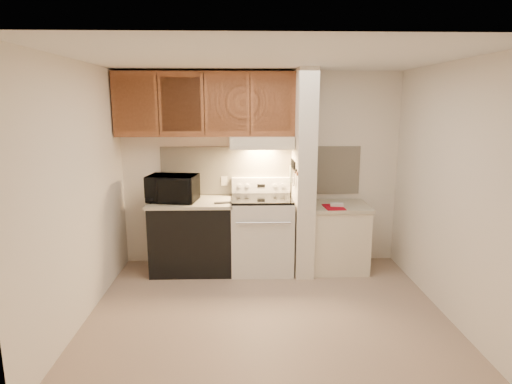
{
  "coord_description": "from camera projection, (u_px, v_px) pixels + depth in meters",
  "views": [
    {
      "loc": [
        -0.23,
        -4.03,
        2.11
      ],
      "look_at": [
        -0.09,
        0.75,
        1.1
      ],
      "focal_mm": 30.0,
      "sensor_mm": 36.0,
      "label": 1
    }
  ],
  "objects": [
    {
      "name": "cab_door_a",
      "position": [
        135.0,
        104.0,
        5.05
      ],
      "size": [
        0.46,
        0.01,
        0.63
      ],
      "primitive_type": "cube",
      "color": "brown",
      "rests_on": "upper_cabinets"
    },
    {
      "name": "knife_handle_b",
      "position": [
        294.0,
        165.0,
        5.12
      ],
      "size": [
        0.02,
        0.02,
        0.1
      ],
      "primitive_type": "cylinder",
      "color": "black",
      "rests_on": "knife_strip"
    },
    {
      "name": "cab_door_c",
      "position": [
        227.0,
        104.0,
        5.08
      ],
      "size": [
        0.46,
        0.01,
        0.63
      ],
      "primitive_type": "cube",
      "color": "brown",
      "rests_on": "upper_cabinets"
    },
    {
      "name": "pillar_trim",
      "position": [
        294.0,
        169.0,
        5.25
      ],
      "size": [
        0.01,
        0.7,
        0.04
      ],
      "primitive_type": "cube",
      "color": "brown",
      "rests_on": "partition_pillar"
    },
    {
      "name": "cab_gap_a",
      "position": [
        158.0,
        104.0,
        5.06
      ],
      "size": [
        0.01,
        0.01,
        0.73
      ],
      "primitive_type": "cube",
      "color": "black",
      "rests_on": "upper_cabinets"
    },
    {
      "name": "spoon_rest",
      "position": [
        223.0,
        203.0,
        5.17
      ],
      "size": [
        0.21,
        0.11,
        0.01
      ],
      "primitive_type": "cube",
      "rotation": [
        0.0,
        0.0,
        0.24
      ],
      "color": "black",
      "rests_on": "left_countertop"
    },
    {
      "name": "ceiling",
      "position": [
        268.0,
        58.0,
        3.87
      ],
      "size": [
        3.6,
        3.6,
        0.0
      ],
      "primitive_type": "plane",
      "rotation": [
        3.14,
        0.0,
        0.0
      ],
      "color": "white",
      "rests_on": "wall_back"
    },
    {
      "name": "oven_handle",
      "position": [
        263.0,
        223.0,
        5.02
      ],
      "size": [
        0.65,
        0.02,
        0.02
      ],
      "primitive_type": "cylinder",
      "rotation": [
        0.0,
        1.57,
        0.0
      ],
      "color": "silver",
      "rests_on": "range_body"
    },
    {
      "name": "knife_blade_d",
      "position": [
        292.0,
        175.0,
        5.31
      ],
      "size": [
        0.01,
        0.04,
        0.16
      ],
      "primitive_type": "cube",
      "color": "silver",
      "rests_on": "knife_strip"
    },
    {
      "name": "knife_handle_e",
      "position": [
        292.0,
        162.0,
        5.35
      ],
      "size": [
        0.02,
        0.02,
        0.1
      ],
      "primitive_type": "cylinder",
      "color": "black",
      "rests_on": "knife_strip"
    },
    {
      "name": "knife_blade_a",
      "position": [
        294.0,
        179.0,
        5.08
      ],
      "size": [
        0.01,
        0.03,
        0.16
      ],
      "primitive_type": "cube",
      "color": "silver",
      "rests_on": "knife_strip"
    },
    {
      "name": "teal_jar",
      "position": [
        166.0,
        194.0,
        5.51
      ],
      "size": [
        0.1,
        0.1,
        0.09
      ],
      "primitive_type": "cylinder",
      "rotation": [
        0.0,
        0.0,
        0.25
      ],
      "color": "#2A665F",
      "rests_on": "left_countertop"
    },
    {
      "name": "range_knob_right_outer",
      "position": [
        283.0,
        186.0,
        5.54
      ],
      "size": [
        0.05,
        0.02,
        0.05
      ],
      "primitive_type": "cylinder",
      "rotation": [
        1.57,
        0.0,
        0.0
      ],
      "color": "silver",
      "rests_on": "range_backguard"
    },
    {
      "name": "range_knob_left_outer",
      "position": [
        240.0,
        186.0,
        5.52
      ],
      "size": [
        0.05,
        0.02,
        0.05
      ],
      "primitive_type": "cylinder",
      "rotation": [
        1.57,
        0.0,
        0.0
      ],
      "color": "silver",
      "rests_on": "range_backguard"
    },
    {
      "name": "hood_lip",
      "position": [
        262.0,
        147.0,
        5.11
      ],
      "size": [
        0.78,
        0.04,
        0.06
      ],
      "primitive_type": "cube",
      "color": "beige",
      "rests_on": "range_hood"
    },
    {
      "name": "wall_right",
      "position": [
        451.0,
        192.0,
        4.18
      ],
      "size": [
        0.02,
        3.0,
        2.5
      ],
      "primitive_type": "cube",
      "color": "white",
      "rests_on": "floor"
    },
    {
      "name": "knife_blade_c",
      "position": [
        293.0,
        178.0,
        5.21
      ],
      "size": [
        0.01,
        0.04,
        0.2
      ],
      "primitive_type": "cube",
      "color": "silver",
      "rests_on": "knife_strip"
    },
    {
      "name": "dishwasher_front",
      "position": [
        192.0,
        237.0,
        5.41
      ],
      "size": [
        1.0,
        0.63,
        0.87
      ],
      "primitive_type": "cube",
      "color": "black",
      "rests_on": "floor"
    },
    {
      "name": "red_folder",
      "position": [
        334.0,
        207.0,
        5.21
      ],
      "size": [
        0.25,
        0.32,
        0.01
      ],
      "primitive_type": "cube",
      "rotation": [
        0.0,
        0.0,
        0.06
      ],
      "color": "maroon",
      "rests_on": "right_countertop"
    },
    {
      "name": "wall_left",
      "position": [
        79.0,
        194.0,
        4.07
      ],
      "size": [
        0.02,
        3.0,
        2.5
      ],
      "primitive_type": "cube",
      "color": "white",
      "rests_on": "floor"
    },
    {
      "name": "white_box",
      "position": [
        337.0,
        205.0,
        5.26
      ],
      "size": [
        0.17,
        0.13,
        0.04
      ],
      "primitive_type": "cube",
      "rotation": [
        0.0,
        0.0,
        -0.17
      ],
      "color": "white",
      "rests_on": "right_countertop"
    },
    {
      "name": "right_countertop",
      "position": [
        339.0,
        206.0,
        5.37
      ],
      "size": [
        0.74,
        0.64,
        0.04
      ],
      "primitive_type": "cube",
      "color": "#C0B69D",
      "rests_on": "right_cab_base"
    },
    {
      "name": "knife_handle_a",
      "position": [
        295.0,
        166.0,
        5.04
      ],
      "size": [
        0.02,
        0.02,
        0.1
      ],
      "primitive_type": "cylinder",
      "color": "black",
      "rests_on": "knife_strip"
    },
    {
      "name": "knife_blade_b",
      "position": [
        294.0,
        179.0,
        5.14
      ],
      "size": [
        0.01,
        0.04,
        0.18
      ],
      "primitive_type": "cube",
      "color": "silver",
      "rests_on": "knife_strip"
    },
    {
      "name": "cab_gap_b",
      "position": [
        204.0,
        104.0,
        5.07
      ],
      "size": [
        0.01,
        0.01,
        0.73
      ],
      "primitive_type": "cube",
      "color": "black",
      "rests_on": "upper_cabinets"
    },
    {
      "name": "upper_cabinets",
      "position": [
        205.0,
        104.0,
        5.23
      ],
      "size": [
        2.18,
        0.33,
        0.77
      ],
      "primitive_type": "cube",
      "color": "brown",
      "rests_on": "wall_back"
    },
    {
      "name": "backsplash",
      "position": [
        261.0,
        170.0,
        5.59
      ],
      "size": [
        2.6,
        0.02,
        0.63
      ],
      "primitive_type": "cube",
      "color": "beige",
      "rests_on": "wall_back"
    },
    {
      "name": "cab_door_b",
      "position": [
        181.0,
        104.0,
        5.07
      ],
      "size": [
        0.46,
        0.01,
        0.63
      ],
      "primitive_type": "cube",
      "color": "brown",
      "rests_on": "upper_cabinets"
    },
    {
      "name": "range_hood",
      "position": [
        262.0,
        142.0,
        5.3
      ],
      "size": [
        0.78,
        0.44,
        0.15
      ],
      "primitive_type": "cube",
      "color": "beige",
      "rests_on": "upper_cabinets"
    },
    {
      "name": "range_knob_left_inner",
      "position": [
        247.0,
        186.0,
        5.53
      ],
      "size": [
        0.05,
        0.02,
        0.05
      ],
      "primitive_type": "cylinder",
      "rotation": [
        1.57,
        0.0,
        0.0
      ],
      "color": "silver",
      "rests_on": "range_backguard"
    },
    {
      "name": "knife_blade_e",
      "position": [
        291.0,
        175.0,
        5.37
      ],
      "size": [
        0.01,
        0.04,
        0.18
      ],
      "primitive_type": "cube",
      "color": "silver",
      "rests_on": "knife_strip"
    },
    {
      "name": "range_body",
      "position": [
        262.0,
        235.0,
        5.42
      ],
      "size": [
        0.76,
        0.65,
        0.92
      ],
      "primitive_type": "cube",
      "color": "silver",
      "rests_on": "floor"
    },
    {
      "name": "range_backguard",
      "position": [
        261.0,
        185.0,
        5.58
      ],
      "size": [
        0.76,
        0.08,
        0.2
      ],
      "primitive_type": "cube",
      "color": "silver",
      "rests_on": "range_body"
    },
    {
      "name": "oven_window",
      "position": [
        263.0,
        240.0,
        5.1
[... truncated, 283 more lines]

